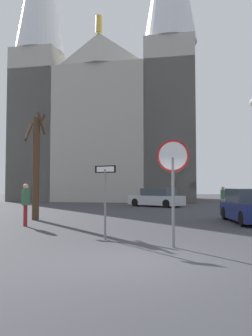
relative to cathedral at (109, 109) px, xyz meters
The scene contains 9 objects.
ground_plane 33.50m from the cathedral, 82.70° to the right, with size 120.00×120.00×0.00m, color #38383D.
cathedral is the anchor object (origin of this frame).
stop_sign 31.30m from the cathedral, 80.40° to the right, with size 0.88×0.22×2.95m.
one_way_arrow_sign 30.02m from the cathedral, 83.99° to the right, with size 0.70×0.30×2.32m.
bare_tree 23.94m from the cathedral, 92.95° to the right, with size 1.00×1.03×5.31m.
parked_car_near_silver 16.14m from the cathedral, 65.96° to the right, with size 4.61×4.04×1.48m.
parked_car_far_navy 26.86m from the cathedral, 68.68° to the right, with size 1.98×4.22×1.54m.
pedestrian_walking 26.96m from the cathedral, 91.63° to the right, with size 0.32×0.32×1.76m.
pedestrian_standing 20.88m from the cathedral, 59.28° to the right, with size 0.32×0.32×1.64m.
Camera 1 is at (0.22, -7.61, 1.68)m, focal length 36.39 mm.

